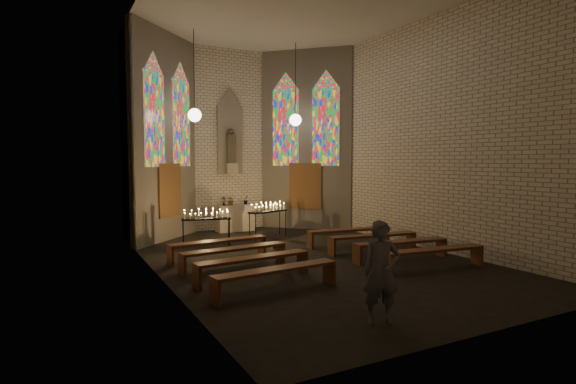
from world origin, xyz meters
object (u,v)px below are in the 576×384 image
at_px(altar, 235,218).
at_px(aisle_flower_pot, 276,242).
at_px(votive_stand_left, 206,216).
at_px(visitor, 381,272).
at_px(votive_stand_right, 268,209).

bearing_deg(altar, aisle_flower_pot, -91.65).
xyz_separation_m(votive_stand_left, visitor, (0.56, -7.79, -0.10)).
relative_size(votive_stand_right, visitor, 0.95).
distance_m(altar, aisle_flower_pot, 3.84).
distance_m(altar, visitor, 10.40).
distance_m(votive_stand_right, visitor, 8.67).
height_order(aisle_flower_pot, votive_stand_left, votive_stand_left).
relative_size(aisle_flower_pot, visitor, 0.22).
bearing_deg(votive_stand_left, visitor, -73.11).
distance_m(altar, votive_stand_left, 3.19).
bearing_deg(votive_stand_left, votive_stand_right, 27.95).
xyz_separation_m(votive_stand_left, votive_stand_right, (2.45, 0.66, 0.05)).
bearing_deg(votive_stand_left, aisle_flower_pot, -23.36).
xyz_separation_m(votive_stand_right, visitor, (-1.89, -8.46, -0.15)).
height_order(altar, aisle_flower_pot, altar).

